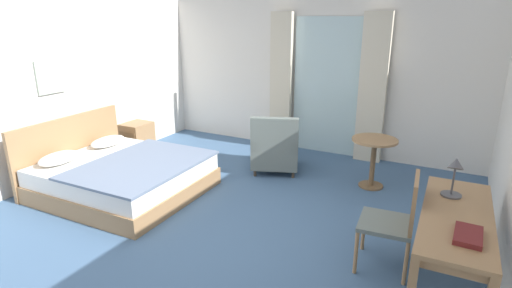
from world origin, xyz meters
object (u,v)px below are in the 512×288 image
object	(u,v)px
desk_chair	(397,218)
desk_lamp	(455,172)
round_cafe_table	(374,152)
bed	(121,174)
framed_picture	(50,77)
armchair_by_window	(275,149)
writing_desk	(456,224)
closed_book	(468,235)
nightstand	(138,139)

from	to	relation	value
desk_chair	desk_lamp	world-z (taller)	desk_lamp
round_cafe_table	desk_lamp	bearing A→B (deg)	-59.69
bed	framed_picture	xyz separation A→B (m)	(-1.16, 0.00, 1.22)
desk_lamp	round_cafe_table	size ratio (longest dim) A/B	0.61
desk_lamp	framed_picture	distance (m)	5.14
bed	armchair_by_window	distance (m)	2.27
desk_chair	framed_picture	distance (m)	4.81
bed	writing_desk	world-z (taller)	bed
bed	desk_chair	distance (m)	3.56
desk_chair	closed_book	bearing A→B (deg)	-42.95
writing_desk	round_cafe_table	xyz separation A→B (m)	(-1.08, 1.99, -0.15)
nightstand	framed_picture	xyz separation A→B (m)	(-0.25, -1.28, 1.20)
writing_desk	round_cafe_table	size ratio (longest dim) A/B	2.23
nightstand	desk_lamp	bearing A→B (deg)	-14.38
desk_chair	closed_book	world-z (taller)	desk_chair
writing_desk	desk_chair	bearing A→B (deg)	162.45
nightstand	desk_chair	size ratio (longest dim) A/B	0.58
closed_book	armchair_by_window	xyz separation A→B (m)	(-2.62, 2.29, -0.43)
bed	closed_book	world-z (taller)	bed
bed	round_cafe_table	distance (m)	3.45
round_cafe_table	framed_picture	bearing A→B (deg)	-156.77
nightstand	writing_desk	size ratio (longest dim) A/B	0.36
writing_desk	armchair_by_window	bearing A→B (deg)	142.78
closed_book	round_cafe_table	distance (m)	2.65
closed_book	desk_lamp	bearing A→B (deg)	104.93
armchair_by_window	desk_lamp	bearing A→B (deg)	-34.06
closed_book	writing_desk	bearing A→B (deg)	104.09
writing_desk	framed_picture	size ratio (longest dim) A/B	3.41
writing_desk	armchair_by_window	xyz separation A→B (m)	(-2.53, 1.92, -0.32)
framed_picture	closed_book	bearing A→B (deg)	-6.48
desk_lamp	armchair_by_window	bearing A→B (deg)	145.94
armchair_by_window	writing_desk	bearing A→B (deg)	-37.22
round_cafe_table	framed_picture	world-z (taller)	framed_picture
desk_lamp	closed_book	bearing A→B (deg)	-76.47
nightstand	desk_chair	distance (m)	4.67
desk_lamp	closed_book	world-z (taller)	desk_lamp
desk_lamp	framed_picture	size ratio (longest dim) A/B	0.93
writing_desk	bed	bearing A→B (deg)	176.80
desk_lamp	desk_chair	bearing A→B (deg)	-165.55
desk_lamp	writing_desk	bearing A→B (deg)	-75.27
nightstand	closed_book	xyz separation A→B (m)	(5.02, -1.88, 0.50)
armchair_by_window	bed	bearing A→B (deg)	-131.43
desk_chair	bed	bearing A→B (deg)	178.80
nightstand	desk_chair	xyz separation A→B (m)	(4.46, -1.35, 0.25)
bed	closed_book	distance (m)	4.19
desk_lamp	armchair_by_window	distance (m)	3.05
desk_chair	framed_picture	bearing A→B (deg)	179.08
desk_lamp	nightstand	bearing A→B (deg)	165.62
armchair_by_window	framed_picture	distance (m)	3.35
nightstand	desk_lamp	xyz separation A→B (m)	(4.87, -1.25, 0.74)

